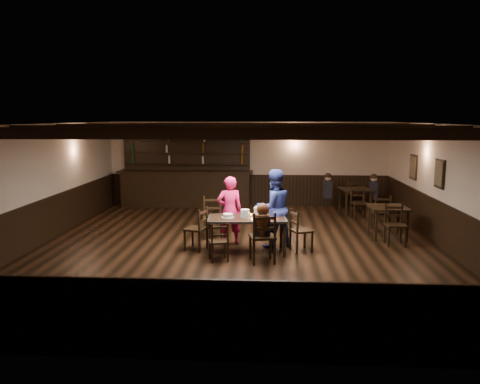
# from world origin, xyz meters

# --- Properties ---
(ground) EXTENTS (10.00, 10.00, 0.00)m
(ground) POSITION_xyz_m (0.00, 0.00, 0.00)
(ground) COLOR black
(ground) RESTS_ON ground
(room_shell) EXTENTS (9.02, 10.02, 2.71)m
(room_shell) POSITION_xyz_m (0.01, 0.04, 1.75)
(room_shell) COLOR #B9AC99
(room_shell) RESTS_ON ground
(dining_table) EXTENTS (1.69, 0.93, 0.75)m
(dining_table) POSITION_xyz_m (0.21, -0.45, 0.68)
(dining_table) COLOR black
(dining_table) RESTS_ON ground
(chair_near_left) EXTENTS (0.45, 0.44, 0.79)m
(chair_near_left) POSITION_xyz_m (-0.31, -1.15, 0.46)
(chair_near_left) COLOR black
(chair_near_left) RESTS_ON ground
(chair_near_right) EXTENTS (0.57, 0.55, 1.03)m
(chair_near_right) POSITION_xyz_m (0.57, -1.21, 0.60)
(chair_near_right) COLOR black
(chair_near_right) RESTS_ON ground
(chair_end_left) EXTENTS (0.53, 0.54, 0.93)m
(chair_end_left) POSITION_xyz_m (-0.82, -0.37, 0.54)
(chair_end_left) COLOR black
(chair_end_left) RESTS_ON ground
(chair_end_right) EXTENTS (0.53, 0.54, 0.91)m
(chair_end_right) POSITION_xyz_m (1.29, -0.34, 0.53)
(chair_end_right) COLOR black
(chair_end_right) RESTS_ON ground
(chair_far_pushed) EXTENTS (0.52, 0.50, 0.98)m
(chair_far_pushed) POSITION_xyz_m (-0.66, 0.77, 0.57)
(chair_far_pushed) COLOR black
(chair_far_pushed) RESTS_ON ground
(woman_pink) EXTENTS (0.63, 0.47, 1.55)m
(woman_pink) POSITION_xyz_m (-0.20, 0.17, 0.77)
(woman_pink) COLOR #E42541
(woman_pink) RESTS_ON ground
(man_blue) EXTENTS (1.04, 0.94, 1.73)m
(man_blue) POSITION_xyz_m (0.78, 0.01, 0.86)
(man_blue) COLOR navy
(man_blue) RESTS_ON ground
(seated_person) EXTENTS (0.31, 0.46, 0.76)m
(seated_person) POSITION_xyz_m (0.55, -1.14, 0.80)
(seated_person) COLOR black
(seated_person) RESTS_ON ground
(cake) EXTENTS (0.26, 0.26, 0.08)m
(cake) POSITION_xyz_m (-0.19, -0.48, 0.79)
(cake) COLOR white
(cake) RESTS_ON dining_table
(plate_stack_a) EXTENTS (0.19, 0.19, 0.18)m
(plate_stack_a) POSITION_xyz_m (0.17, -0.46, 0.84)
(plate_stack_a) COLOR white
(plate_stack_a) RESTS_ON dining_table
(plate_stack_b) EXTENTS (0.19, 0.19, 0.22)m
(plate_stack_b) POSITION_xyz_m (0.46, -0.44, 0.86)
(plate_stack_b) COLOR white
(plate_stack_b) RESTS_ON dining_table
(tea_light) EXTENTS (0.05, 0.05, 0.06)m
(tea_light) POSITION_xyz_m (0.30, -0.32, 0.78)
(tea_light) COLOR #A5A8AD
(tea_light) RESTS_ON dining_table
(salt_shaker) EXTENTS (0.04, 0.04, 0.10)m
(salt_shaker) POSITION_xyz_m (0.54, -0.48, 0.80)
(salt_shaker) COLOR silver
(salt_shaker) RESTS_ON dining_table
(pepper_shaker) EXTENTS (0.03, 0.03, 0.08)m
(pepper_shaker) POSITION_xyz_m (0.69, -0.54, 0.79)
(pepper_shaker) COLOR #A5A8AD
(pepper_shaker) RESTS_ON dining_table
(drink_glass) EXTENTS (0.07, 0.07, 0.11)m
(drink_glass) POSITION_xyz_m (0.53, -0.35, 0.81)
(drink_glass) COLOR silver
(drink_glass) RESTS_ON dining_table
(menu_red) EXTENTS (0.33, 0.31, 0.00)m
(menu_red) POSITION_xyz_m (0.73, -0.56, 0.75)
(menu_red) COLOR maroon
(menu_red) RESTS_ON dining_table
(menu_blue) EXTENTS (0.29, 0.21, 0.00)m
(menu_blue) POSITION_xyz_m (0.71, -0.33, 0.75)
(menu_blue) COLOR #0F0F4D
(menu_blue) RESTS_ON dining_table
(bar_counter) EXTENTS (4.30, 0.70, 2.20)m
(bar_counter) POSITION_xyz_m (-1.99, 4.72, 0.73)
(bar_counter) COLOR black
(bar_counter) RESTS_ON ground
(back_table_a) EXTENTS (0.88, 0.88, 0.75)m
(back_table_a) POSITION_xyz_m (3.50, 0.98, 0.65)
(back_table_a) COLOR black
(back_table_a) RESTS_ON ground
(back_table_b) EXTENTS (0.96, 0.96, 0.75)m
(back_table_b) POSITION_xyz_m (3.23, 3.78, 0.65)
(back_table_b) COLOR black
(back_table_b) RESTS_ON ground
(bg_patron_left) EXTENTS (0.22, 0.36, 0.74)m
(bg_patron_left) POSITION_xyz_m (2.43, 3.81, 0.84)
(bg_patron_left) COLOR black
(bg_patron_left) RESTS_ON ground
(bg_patron_right) EXTENTS (0.26, 0.38, 0.74)m
(bg_patron_right) POSITION_xyz_m (3.75, 3.69, 0.83)
(bg_patron_right) COLOR black
(bg_patron_right) RESTS_ON ground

